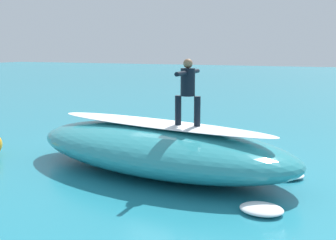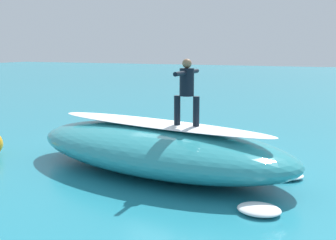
{
  "view_description": "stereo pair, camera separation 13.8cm",
  "coord_description": "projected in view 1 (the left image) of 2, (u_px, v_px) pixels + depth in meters",
  "views": [
    {
      "loc": [
        -4.85,
        11.51,
        3.04
      ],
      "look_at": [
        -0.02,
        0.5,
        1.03
      ],
      "focal_mm": 46.74,
      "sensor_mm": 36.0,
      "label": 1
    },
    {
      "loc": [
        -4.98,
        11.46,
        3.04
      ],
      "look_at": [
        -0.02,
        0.5,
        1.03
      ],
      "focal_mm": 46.74,
      "sensor_mm": 36.0,
      "label": 2
    }
  ],
  "objects": [
    {
      "name": "foam_patch_far",
      "position": [
        262.0,
        209.0,
        8.09
      ],
      "size": [
        0.91,
        0.81,
        0.15
      ],
      "primitive_type": "ellipsoid",
      "rotation": [
        0.0,
        0.0,
        3.01
      ],
      "color": "white",
      "rests_on": "ground_plane"
    },
    {
      "name": "foam_patch_near",
      "position": [
        281.0,
        174.0,
        10.32
      ],
      "size": [
        1.2,
        1.02,
        0.14
      ],
      "primitive_type": "ellipsoid",
      "rotation": [
        0.0,
        0.0,
        0.18
      ],
      "color": "white",
      "rests_on": "ground_plane"
    },
    {
      "name": "surfer_riding",
      "position": [
        188.0,
        87.0,
        10.03
      ],
      "size": [
        0.62,
        1.47,
        1.55
      ],
      "rotation": [
        0.0,
        0.0,
        0.03
      ],
      "color": "black",
      "rests_on": "surfboard_riding"
    },
    {
      "name": "surfer_paddling",
      "position": [
        150.0,
        135.0,
        14.33
      ],
      "size": [
        1.59,
        0.74,
        0.29
      ],
      "rotation": [
        0.0,
        0.0,
        -2.81
      ],
      "color": "black",
      "rests_on": "surfboard_paddling"
    },
    {
      "name": "ground_plane",
      "position": [
        174.0,
        152.0,
        12.82
      ],
      "size": [
        120.0,
        120.0,
        0.0
      ],
      "primitive_type": "plane",
      "color": "teal"
    },
    {
      "name": "surfboard_riding",
      "position": [
        187.0,
        127.0,
        10.18
      ],
      "size": [
        1.88,
        0.58,
        0.07
      ],
      "primitive_type": "ellipsoid",
      "rotation": [
        0.0,
        0.0,
        0.03
      ],
      "color": "yellow",
      "rests_on": "wave_crest"
    },
    {
      "name": "wave_crest",
      "position": [
        158.0,
        148.0,
        10.77
      ],
      "size": [
        7.75,
        4.51,
        1.16
      ],
      "primitive_type": "ellipsoid",
      "rotation": [
        0.0,
        0.0,
        -0.19
      ],
      "color": "teal",
      "rests_on": "ground_plane"
    },
    {
      "name": "foam_patch_mid",
      "position": [
        142.0,
        135.0,
        14.92
      ],
      "size": [
        0.97,
        0.77,
        0.12
      ],
      "primitive_type": "ellipsoid",
      "rotation": [
        0.0,
        0.0,
        3.07
      ],
      "color": "white",
      "rests_on": "ground_plane"
    },
    {
      "name": "wave_foam_lip",
      "position": [
        158.0,
        123.0,
        10.66
      ],
      "size": [
        6.29,
        2.27,
        0.08
      ],
      "primitive_type": "ellipsoid",
      "rotation": [
        0.0,
        0.0,
        -0.19
      ],
      "color": "white",
      "rests_on": "wave_crest"
    },
    {
      "name": "surfboard_paddling",
      "position": [
        154.0,
        140.0,
        14.35
      ],
      "size": [
        2.38,
        1.26,
        0.06
      ],
      "primitive_type": "ellipsoid",
      "rotation": [
        0.0,
        0.0,
        -2.81
      ],
      "color": "#EAE5C6",
      "rests_on": "ground_plane"
    }
  ]
}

